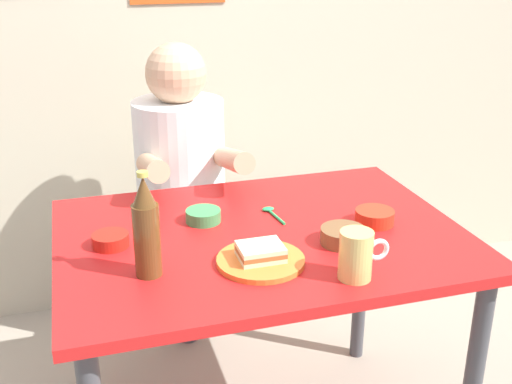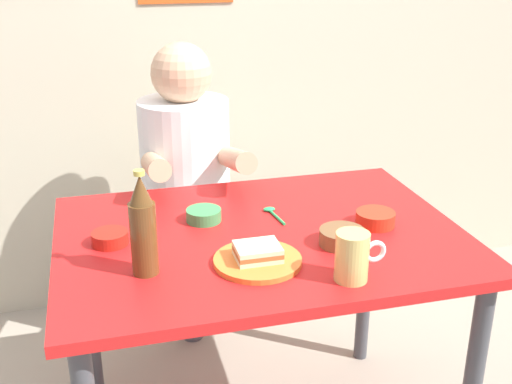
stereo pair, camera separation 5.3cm
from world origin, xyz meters
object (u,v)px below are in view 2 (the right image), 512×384
(dining_table, at_px, (261,263))
(plate_orange, at_px, (258,261))
(beer_bottle, at_px, (143,228))
(dip_bowl_green, at_px, (204,215))
(sandwich, at_px, (258,252))
(beer_mug, at_px, (353,256))
(stool, at_px, (189,260))
(person_seated, at_px, (185,157))

(dining_table, xyz_separation_m, plate_orange, (-0.05, -0.17, 0.10))
(beer_bottle, height_order, dip_bowl_green, beer_bottle)
(sandwich, height_order, dip_bowl_green, sandwich)
(dining_table, xyz_separation_m, beer_bottle, (-0.33, -0.15, 0.21))
(beer_mug, bearing_deg, stool, 105.05)
(sandwich, relative_size, beer_bottle, 0.42)
(dining_table, relative_size, beer_mug, 8.73)
(dining_table, xyz_separation_m, beer_mug, (0.14, -0.30, 0.15))
(beer_bottle, bearing_deg, plate_orange, -5.07)
(plate_orange, relative_size, sandwich, 2.00)
(person_seated, xyz_separation_m, plate_orange, (0.06, -0.79, -0.02))
(dining_table, bearing_deg, dip_bowl_green, 139.58)
(person_seated, distance_m, beer_bottle, 0.80)
(dip_bowl_green, bearing_deg, dining_table, -40.42)
(dip_bowl_green, bearing_deg, sandwich, -73.94)
(beer_bottle, bearing_deg, dip_bowl_green, 54.19)
(stool, height_order, dip_bowl_green, dip_bowl_green)
(stool, height_order, sandwich, sandwich)
(dining_table, distance_m, stool, 0.71)
(sandwich, bearing_deg, beer_bottle, 174.93)
(sandwich, bearing_deg, person_seated, 94.09)
(dining_table, height_order, dip_bowl_green, dip_bowl_green)
(person_seated, relative_size, sandwich, 6.54)
(person_seated, xyz_separation_m, beer_bottle, (-0.22, -0.76, 0.09))
(sandwich, bearing_deg, plate_orange, -90.00)
(beer_bottle, bearing_deg, stool, 74.49)
(dining_table, distance_m, beer_bottle, 0.42)
(person_seated, xyz_separation_m, dip_bowl_green, (-0.03, -0.50, -0.01))
(stool, height_order, person_seated, person_seated)
(dining_table, xyz_separation_m, person_seated, (-0.11, 0.62, 0.12))
(beer_mug, bearing_deg, person_seated, 105.23)
(dip_bowl_green, bearing_deg, person_seated, 87.03)
(dining_table, height_order, plate_orange, plate_orange)
(person_seated, relative_size, dip_bowl_green, 7.20)
(plate_orange, bearing_deg, stool, 94.03)
(beer_bottle, bearing_deg, beer_mug, -18.57)
(beer_mug, bearing_deg, beer_bottle, 161.43)
(dining_table, bearing_deg, person_seated, 100.11)
(sandwich, distance_m, beer_mug, 0.24)
(sandwich, height_order, beer_mug, beer_mug)
(sandwich, relative_size, dip_bowl_green, 1.10)
(person_seated, height_order, beer_bottle, person_seated)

